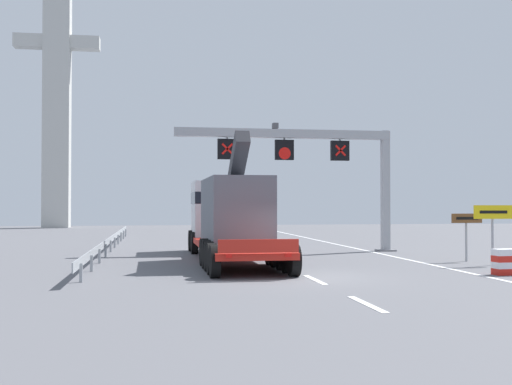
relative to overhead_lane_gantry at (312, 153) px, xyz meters
name	(u,v)px	position (x,y,z in m)	size (l,w,h in m)	color
ground	(301,277)	(-3.16, -11.03, -5.15)	(112.00, 112.00, 0.00)	#5B5B60
lane_markings	(254,251)	(-2.91, 0.79, -5.14)	(0.20, 38.24, 0.01)	silver
edge_line_right	(362,250)	(3.04, 0.97, -5.14)	(0.20, 63.00, 0.01)	silver
overhead_lane_gantry	(312,153)	(0.00, 0.00, 0.00)	(11.61, 0.90, 6.68)	#9EA0A5
heavy_haul_truck_red	(228,215)	(-4.80, -3.51, -3.16)	(3.11, 14.08, 5.30)	red
exit_sign_yellow	(493,219)	(5.40, -8.34, -3.28)	(1.66, 0.15, 2.43)	#9EA0A5
tourist_info_sign_brown	(467,225)	(5.23, -6.50, -3.59)	(1.39, 0.15, 2.07)	#9EA0A5
crash_barrier_striped	(508,262)	(4.11, -11.54, -4.70)	(1.03, 0.56, 0.90)	red
guardrail_left	(112,239)	(-10.40, 3.20, -4.59)	(0.13, 32.46, 0.76)	#999EA3
bridge_pylon_distant	(57,75)	(-18.68, 38.47, 11.47)	(9.00, 2.00, 32.46)	#B7B7B2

